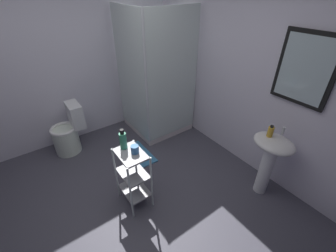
% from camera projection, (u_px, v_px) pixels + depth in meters
% --- Properties ---
extents(ground_plane, '(4.20, 4.20, 0.02)m').
position_uv_depth(ground_plane, '(126.00, 209.00, 2.63)').
color(ground_plane, '#484652').
extents(wall_back, '(4.20, 0.14, 2.50)m').
position_uv_depth(wall_back, '(247.00, 74.00, 2.84)').
color(wall_back, silver).
rests_on(wall_back, ground_plane).
extents(wall_left, '(0.10, 4.20, 2.50)m').
position_uv_depth(wall_left, '(58.00, 64.00, 3.20)').
color(wall_left, silver).
rests_on(wall_left, ground_plane).
extents(shower_stall, '(0.92, 0.92, 2.00)m').
position_uv_depth(shower_stall, '(155.00, 106.00, 3.77)').
color(shower_stall, white).
rests_on(shower_stall, ground_plane).
extents(pedestal_sink, '(0.46, 0.37, 0.81)m').
position_uv_depth(pedestal_sink, '(270.00, 155.00, 2.54)').
color(pedestal_sink, white).
rests_on(pedestal_sink, ground_plane).
extents(sink_faucet, '(0.03, 0.03, 0.10)m').
position_uv_depth(sink_faucet, '(283.00, 131.00, 2.45)').
color(sink_faucet, silver).
rests_on(sink_faucet, pedestal_sink).
extents(toilet, '(0.37, 0.49, 0.76)m').
position_uv_depth(toilet, '(69.00, 133.00, 3.37)').
color(toilet, white).
rests_on(toilet, ground_plane).
extents(storage_cart, '(0.38, 0.28, 0.74)m').
position_uv_depth(storage_cart, '(133.00, 174.00, 2.48)').
color(storage_cart, silver).
rests_on(storage_cart, ground_plane).
extents(hand_soap_bottle, '(0.06, 0.06, 0.14)m').
position_uv_depth(hand_soap_bottle, '(270.00, 132.00, 2.42)').
color(hand_soap_bottle, gold).
rests_on(hand_soap_bottle, pedestal_sink).
extents(body_wash_bottle_green, '(0.08, 0.08, 0.24)m').
position_uv_depth(body_wash_bottle_green, '(123.00, 140.00, 2.34)').
color(body_wash_bottle_green, '#348B64').
rests_on(body_wash_bottle_green, storage_cart).
extents(rinse_cup, '(0.08, 0.08, 0.09)m').
position_uv_depth(rinse_cup, '(135.00, 149.00, 2.31)').
color(rinse_cup, '#3870B2').
rests_on(rinse_cup, storage_cart).
extents(bath_mat, '(0.60, 0.40, 0.02)m').
position_uv_depth(bath_mat, '(136.00, 155.00, 3.41)').
color(bath_mat, teal).
rests_on(bath_mat, ground_plane).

